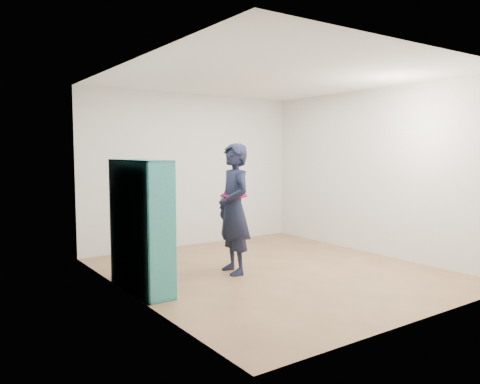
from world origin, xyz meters
TOP-DOWN VIEW (x-y plane):
  - floor at (0.00, 0.00)m, footprint 4.50×4.50m
  - ceiling at (0.00, 0.00)m, footprint 4.50×4.50m
  - wall_left at (-2.00, 0.00)m, footprint 0.02×4.50m
  - wall_right at (2.00, 0.00)m, footprint 0.02×4.50m
  - wall_back at (0.00, 2.25)m, footprint 4.00×0.02m
  - wall_front at (0.00, -2.25)m, footprint 4.00×0.02m
  - bookshelf at (-1.85, 0.20)m, footprint 0.34×1.15m
  - person at (-0.50, 0.24)m, footprint 0.51×0.69m
  - smartphone at (-0.63, 0.33)m, footprint 0.01×0.09m

SIDE VIEW (x-z plane):
  - floor at x=0.00m, z-range 0.00..0.00m
  - bookshelf at x=-1.85m, z-range -0.02..1.51m
  - person at x=-0.50m, z-range 0.00..1.74m
  - smartphone at x=-0.63m, z-range 0.92..1.04m
  - wall_left at x=-2.00m, z-range 0.00..2.60m
  - wall_right at x=2.00m, z-range 0.00..2.60m
  - wall_back at x=0.00m, z-range 0.00..2.60m
  - wall_front at x=0.00m, z-range 0.00..2.60m
  - ceiling at x=0.00m, z-range 2.60..2.60m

